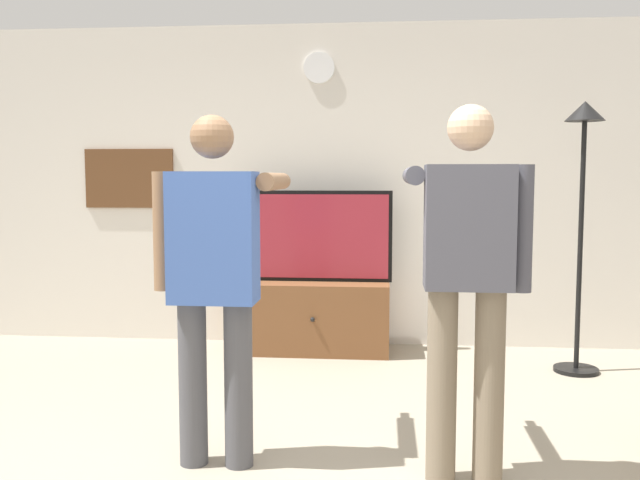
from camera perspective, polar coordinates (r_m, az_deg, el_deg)
The scene contains 8 objects.
back_wall at distance 5.87m, azimuth 2.30°, elevation 4.49°, with size 6.40×0.10×2.70m, color silver.
tv_stand at distance 5.66m, azimuth -0.36°, elevation -6.37°, with size 1.20×0.51×0.58m.
television at distance 5.61m, azimuth -0.31°, elevation 0.34°, with size 1.24×0.07×0.74m.
wall_clock at distance 5.90m, azimuth -0.08°, elevation 14.10°, with size 0.26×0.26×0.03m, color white.
framed_picture at distance 6.21m, azimuth -15.51°, elevation 4.94°, with size 0.78×0.04×0.51m, color brown.
floor_lamp at distance 5.29m, azimuth 20.95°, elevation 4.65°, with size 0.32×0.32×1.97m.
person_standing_nearer_lamp at distance 3.40m, azimuth -8.73°, elevation -2.45°, with size 0.60×0.78×1.73m.
person_standing_nearer_couch at distance 3.25m, azimuth 12.11°, elevation -2.55°, with size 0.58×0.78×1.76m.
Camera 1 is at (0.32, -2.91, 1.44)m, focal length 38.58 mm.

